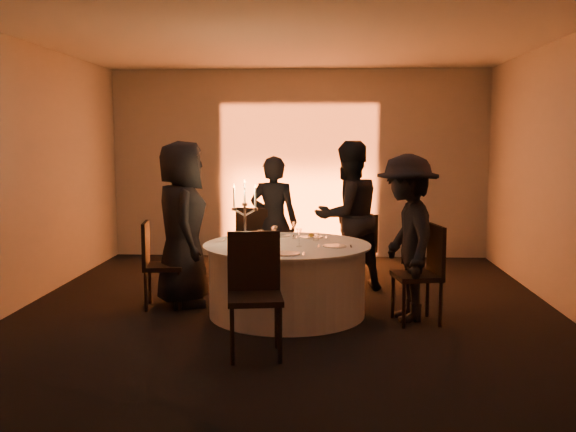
{
  "coord_description": "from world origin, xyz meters",
  "views": [
    {
      "loc": [
        0.37,
        -6.79,
        1.88
      ],
      "look_at": [
        0.0,
        0.2,
        1.05
      ],
      "focal_mm": 40.0,
      "sensor_mm": 36.0,
      "label": 1
    }
  ],
  "objects_px": {
    "guest_left": "(182,224)",
    "chair_back_right": "(360,245)",
    "chair_left": "(156,259)",
    "chair_front": "(254,286)",
    "guest_right": "(407,238)",
    "chair_right": "(425,268)",
    "banquet_table": "(287,279)",
    "guest_back_right": "(348,217)",
    "candelabra": "(245,220)",
    "coffee_cup": "(243,243)",
    "guest_back_left": "(274,222)",
    "chair_back_left": "(256,241)"
  },
  "relations": [
    {
      "from": "banquet_table",
      "to": "guest_back_left",
      "type": "relative_size",
      "value": 1.07
    },
    {
      "from": "guest_left",
      "to": "guest_back_right",
      "type": "height_order",
      "value": "same"
    },
    {
      "from": "guest_right",
      "to": "guest_back_right",
      "type": "bearing_deg",
      "value": -162.21
    },
    {
      "from": "chair_back_left",
      "to": "chair_right",
      "type": "height_order",
      "value": "chair_back_left"
    },
    {
      "from": "banquet_table",
      "to": "guest_back_right",
      "type": "height_order",
      "value": "guest_back_right"
    },
    {
      "from": "guest_right",
      "to": "chair_back_left",
      "type": "bearing_deg",
      "value": -137.75
    },
    {
      "from": "banquet_table",
      "to": "coffee_cup",
      "type": "relative_size",
      "value": 16.36
    },
    {
      "from": "chair_front",
      "to": "coffee_cup",
      "type": "distance_m",
      "value": 1.22
    },
    {
      "from": "chair_left",
      "to": "guest_left",
      "type": "xyz_separation_m",
      "value": [
        0.27,
        0.14,
        0.39
      ]
    },
    {
      "from": "candelabra",
      "to": "guest_back_right",
      "type": "bearing_deg",
      "value": 39.29
    },
    {
      "from": "chair_front",
      "to": "candelabra",
      "type": "relative_size",
      "value": 1.56
    },
    {
      "from": "chair_right",
      "to": "guest_back_left",
      "type": "relative_size",
      "value": 0.6
    },
    {
      "from": "guest_back_right",
      "to": "candelabra",
      "type": "xyz_separation_m",
      "value": [
        -1.17,
        -0.96,
        0.07
      ]
    },
    {
      "from": "guest_left",
      "to": "chair_back_right",
      "type": "bearing_deg",
      "value": -75.41
    },
    {
      "from": "guest_back_left",
      "to": "guest_back_right",
      "type": "distance_m",
      "value": 0.95
    },
    {
      "from": "guest_back_right",
      "to": "chair_back_right",
      "type": "bearing_deg",
      "value": -143.35
    },
    {
      "from": "chair_back_left",
      "to": "chair_front",
      "type": "xyz_separation_m",
      "value": [
        0.27,
        -2.7,
        0.03
      ]
    },
    {
      "from": "coffee_cup",
      "to": "guest_back_left",
      "type": "bearing_deg",
      "value": 80.91
    },
    {
      "from": "guest_right",
      "to": "chair_front",
      "type": "bearing_deg",
      "value": -58.01
    },
    {
      "from": "chair_back_left",
      "to": "guest_right",
      "type": "xyz_separation_m",
      "value": [
        1.74,
        -1.54,
        0.3
      ]
    },
    {
      "from": "guest_back_left",
      "to": "candelabra",
      "type": "bearing_deg",
      "value": 88.68
    },
    {
      "from": "guest_back_left",
      "to": "coffee_cup",
      "type": "distance_m",
      "value": 1.41
    },
    {
      "from": "chair_back_right",
      "to": "guest_right",
      "type": "relative_size",
      "value": 0.52
    },
    {
      "from": "guest_back_left",
      "to": "coffee_cup",
      "type": "bearing_deg",
      "value": 91.51
    },
    {
      "from": "guest_back_left",
      "to": "chair_right",
      "type": "bearing_deg",
      "value": 148.44
    },
    {
      "from": "chair_left",
      "to": "chair_front",
      "type": "bearing_deg",
      "value": -148.39
    },
    {
      "from": "chair_left",
      "to": "chair_right",
      "type": "bearing_deg",
      "value": -107.19
    },
    {
      "from": "chair_right",
      "to": "guest_back_right",
      "type": "height_order",
      "value": "guest_back_right"
    },
    {
      "from": "guest_left",
      "to": "guest_right",
      "type": "height_order",
      "value": "guest_left"
    },
    {
      "from": "guest_back_left",
      "to": "coffee_cup",
      "type": "height_order",
      "value": "guest_back_left"
    },
    {
      "from": "guest_back_right",
      "to": "coffee_cup",
      "type": "distance_m",
      "value": 1.7
    },
    {
      "from": "banquet_table",
      "to": "chair_left",
      "type": "relative_size",
      "value": 1.85
    },
    {
      "from": "banquet_table",
      "to": "chair_back_left",
      "type": "distance_m",
      "value": 1.5
    },
    {
      "from": "chair_back_left",
      "to": "chair_back_right",
      "type": "relative_size",
      "value": 1.11
    },
    {
      "from": "chair_left",
      "to": "coffee_cup",
      "type": "distance_m",
      "value": 1.1
    },
    {
      "from": "chair_right",
      "to": "chair_back_right",
      "type": "bearing_deg",
      "value": -173.21
    },
    {
      "from": "chair_front",
      "to": "coffee_cup",
      "type": "relative_size",
      "value": 9.77
    },
    {
      "from": "banquet_table",
      "to": "chair_left",
      "type": "xyz_separation_m",
      "value": [
        -1.48,
        0.2,
        0.17
      ]
    },
    {
      "from": "candelabra",
      "to": "guest_left",
      "type": "bearing_deg",
      "value": 166.79
    },
    {
      "from": "candelabra",
      "to": "coffee_cup",
      "type": "bearing_deg",
      "value": -87.78
    },
    {
      "from": "guest_left",
      "to": "coffee_cup",
      "type": "relative_size",
      "value": 17.02
    },
    {
      "from": "chair_left",
      "to": "chair_back_right",
      "type": "distance_m",
      "value": 2.72
    },
    {
      "from": "guest_left",
      "to": "guest_right",
      "type": "distance_m",
      "value": 2.52
    },
    {
      "from": "chair_left",
      "to": "chair_right",
      "type": "distance_m",
      "value": 2.95
    },
    {
      "from": "chair_left",
      "to": "chair_front",
      "type": "xyz_separation_m",
      "value": [
        1.27,
        -1.5,
        0.06
      ]
    },
    {
      "from": "guest_left",
      "to": "coffee_cup",
      "type": "xyz_separation_m",
      "value": [
        0.75,
        -0.46,
        -0.14
      ]
    },
    {
      "from": "chair_right",
      "to": "candelabra",
      "type": "xyz_separation_m",
      "value": [
        -1.91,
        0.41,
        0.44
      ]
    },
    {
      "from": "guest_left",
      "to": "candelabra",
      "type": "height_order",
      "value": "guest_left"
    },
    {
      "from": "guest_back_right",
      "to": "guest_right",
      "type": "bearing_deg",
      "value": 82.3
    },
    {
      "from": "chair_right",
      "to": "guest_back_left",
      "type": "xyz_separation_m",
      "value": [
        -1.67,
        1.52,
        0.27
      ]
    }
  ]
}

